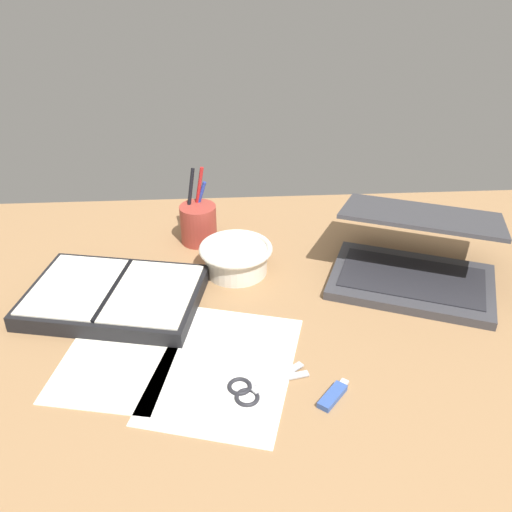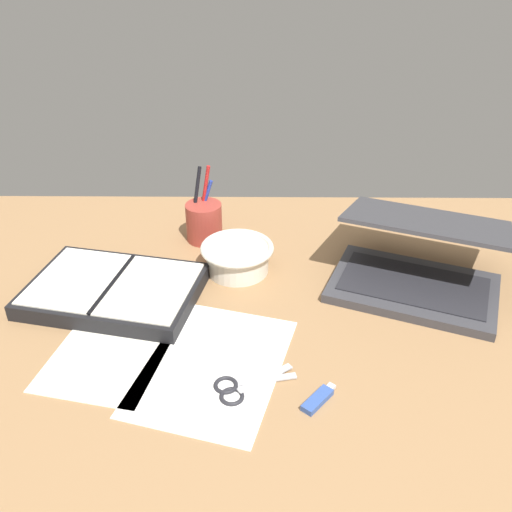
{
  "view_description": "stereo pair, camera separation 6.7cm",
  "coord_description": "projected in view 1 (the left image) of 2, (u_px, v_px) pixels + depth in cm",
  "views": [
    {
      "loc": [
        -6.88,
        -83.95,
        66.06
      ],
      "look_at": [
        -1.03,
        9.18,
        9.0
      ],
      "focal_mm": 40.0,
      "sensor_mm": 36.0,
      "label": 1
    },
    {
      "loc": [
        -0.14,
        -84.12,
        66.06
      ],
      "look_at": [
        -1.03,
        9.18,
        9.0
      ],
      "focal_mm": 40.0,
      "sensor_mm": 36.0,
      "label": 2
    }
  ],
  "objects": [
    {
      "name": "desk_top",
      "position": [
        265.0,
        318.0,
        1.06
      ],
      "size": [
        140.0,
        100.0,
        2.0
      ],
      "primitive_type": "cube",
      "color": "#936D47",
      "rests_on": "ground"
    },
    {
      "name": "laptop",
      "position": [
        415.0,
        258.0,
        1.13
      ],
      "size": [
        39.34,
        37.61,
        14.27
      ],
      "rotation": [
        0.0,
        0.0,
        -0.38
      ],
      "color": "#38383D",
      "rests_on": "desk_top"
    },
    {
      "name": "bowl",
      "position": [
        236.0,
        257.0,
        1.16
      ],
      "size": [
        14.95,
        14.95,
        5.98
      ],
      "color": "silver",
      "rests_on": "desk_top"
    },
    {
      "name": "pen_cup",
      "position": [
        198.0,
        223.0,
        1.26
      ],
      "size": [
        8.01,
        8.01,
        16.87
      ],
      "color": "#9E382D",
      "rests_on": "desk_top"
    },
    {
      "name": "planner",
      "position": [
        114.0,
        296.0,
        1.07
      ],
      "size": [
        35.71,
        28.3,
        3.52
      ],
      "rotation": [
        0.0,
        0.0,
        -0.21
      ],
      "color": "black",
      "rests_on": "desk_top"
    },
    {
      "name": "scissors",
      "position": [
        252.0,
        388.0,
        0.88
      ],
      "size": [
        13.2,
        9.08,
        0.8
      ],
      "rotation": [
        0.0,
        0.0,
        0.41
      ],
      "color": "#B7B7BC",
      "rests_on": "desk_top"
    },
    {
      "name": "paper_sheet_front",
      "position": [
        224.0,
        368.0,
        0.93
      ],
      "size": [
        28.69,
        34.37,
        0.16
      ],
      "primitive_type": "cube",
      "rotation": [
        0.0,
        0.0,
        -0.27
      ],
      "color": "white",
      "rests_on": "desk_top"
    },
    {
      "name": "paper_sheet_beside_planner",
      "position": [
        122.0,
        352.0,
        0.96
      ],
      "size": [
        23.46,
        29.91,
        0.16
      ],
      "primitive_type": "cube",
      "rotation": [
        0.0,
        0.0,
        -0.21
      ],
      "color": "silver",
      "rests_on": "desk_top"
    },
    {
      "name": "usb_drive",
      "position": [
        333.0,
        395.0,
        0.87
      ],
      "size": [
        5.84,
        6.56,
        1.0
      ],
      "rotation": [
        0.0,
        0.0,
        -0.69
      ],
      "color": "#33519E",
      "rests_on": "desk_top"
    }
  ]
}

